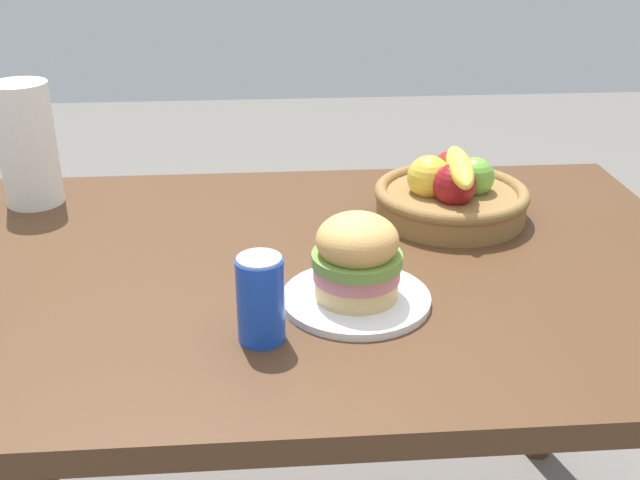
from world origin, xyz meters
name	(u,v)px	position (x,y,z in m)	size (l,w,h in m)	color
dining_table	(300,315)	(0.00, 0.00, 0.65)	(1.40, 0.90, 0.75)	#4C301C
plate	(356,299)	(0.08, -0.14, 0.76)	(0.23, 0.23, 0.01)	white
sandwich	(357,257)	(0.08, -0.14, 0.83)	(0.13, 0.13, 0.13)	#E5BC75
soda_can	(261,299)	(-0.06, -0.23, 0.81)	(0.07, 0.07, 0.13)	blue
fruit_basket	(451,194)	(0.30, 0.17, 0.80)	(0.29, 0.29, 0.14)	olive
paper_towel_roll	(27,144)	(-0.51, 0.31, 0.87)	(0.11, 0.11, 0.24)	white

